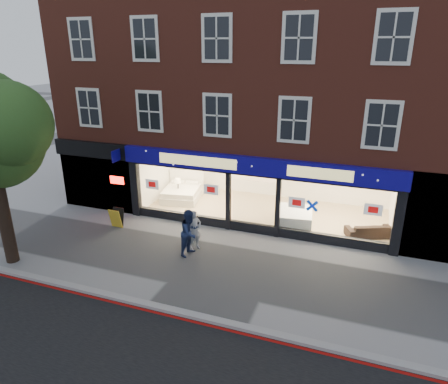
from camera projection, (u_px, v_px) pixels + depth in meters
The scene contains 12 objects.
ground at pixel (228, 268), 14.03m from camera, with size 120.00×120.00×0.00m, color gray.
kerb_line at pixel (191, 321), 11.29m from camera, with size 60.00×0.10×0.01m, color #8C0A07.
kerb_stone at pixel (194, 315), 11.45m from camera, with size 60.00×0.25×0.12m, color gray.
showroom_floor at pixel (265, 212), 18.65m from camera, with size 11.00×4.50×0.10m, color tan.
building at pixel (279, 62), 17.86m from camera, with size 19.00×8.26×10.30m.
display_bed at pixel (182, 192), 20.03m from camera, with size 2.11×2.42×1.21m.
bedside_table at pixel (179, 195), 19.88m from camera, with size 0.45×0.45×0.55m, color brown.
mattress_stack at pixel (295, 218), 16.99m from camera, with size 1.61×1.92×0.69m.
sofa at pixel (369, 230), 16.07m from camera, with size 1.85×0.72×0.54m, color black.
a_board at pixel (117, 218), 17.07m from camera, with size 0.55×0.36×0.85m, color gold.
pedestrian_grey at pixel (195, 230), 15.08m from camera, with size 0.57×0.38×1.57m, color #A7A9AF.
pedestrian_blue at pixel (190, 232), 14.68m from camera, with size 0.86×0.67×1.78m, color #1A264B.
Camera 1 is at (4.09, -11.56, 7.33)m, focal length 32.00 mm.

